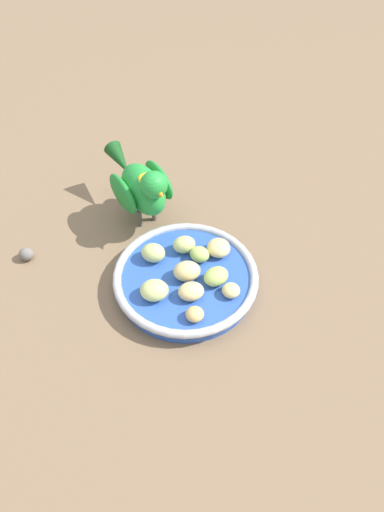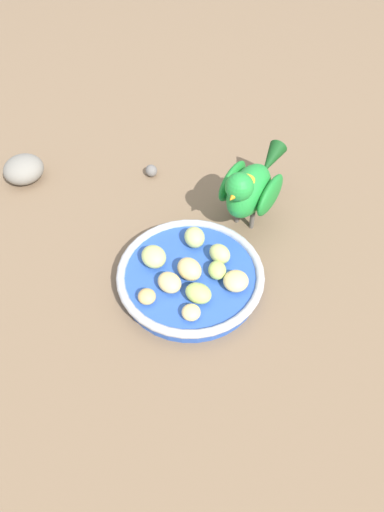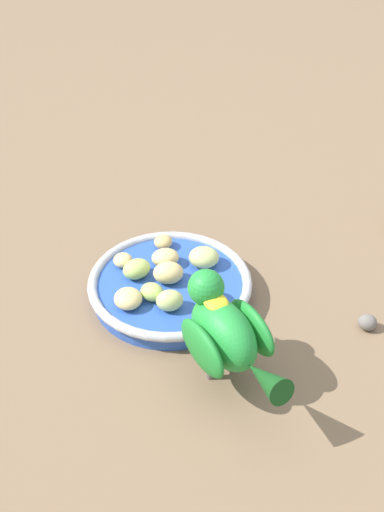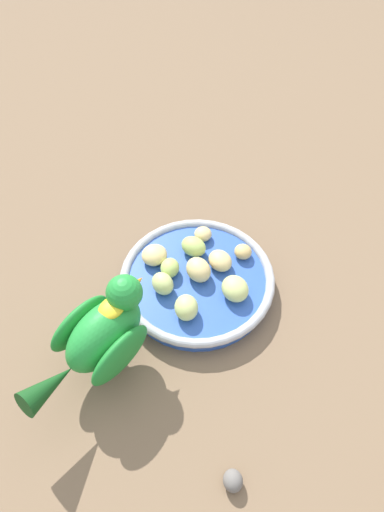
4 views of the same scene
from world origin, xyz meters
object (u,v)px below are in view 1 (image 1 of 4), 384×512
(apple_piece_3, at_px, (216,276))
(apple_piece_4, at_px, (184,245))
(apple_piece_6, at_px, (154,290))
(apple_piece_8, at_px, (191,291))
(feeding_bowl, at_px, (186,279))
(apple_piece_2, at_px, (187,271))
(apple_piece_9, at_px, (231,290))
(apple_piece_7, at_px, (195,314))
(pebble_0, at_px, (26,254))
(apple_piece_1, at_px, (200,254))
(parrot, at_px, (142,186))
(apple_piece_5, at_px, (153,253))
(apple_piece_0, at_px, (219,248))

(apple_piece_3, xyz_separation_m, apple_piece_4, (0.06, 0.04, 0.00))
(apple_piece_6, bearing_deg, apple_piece_8, -89.83)
(feeding_bowl, height_order, apple_piece_2, apple_piece_2)
(apple_piece_4, xyz_separation_m, apple_piece_9, (-0.08, -0.06, -0.00))
(apple_piece_7, bearing_deg, pebble_0, 64.42)
(apple_piece_4, height_order, apple_piece_7, apple_piece_4)
(pebble_0, bearing_deg, apple_piece_1, -94.09)
(apple_piece_3, bearing_deg, pebble_0, 77.99)
(apple_piece_2, distance_m, apple_piece_6, 0.05)
(apple_piece_9, bearing_deg, parrot, 37.94)
(apple_piece_3, bearing_deg, apple_piece_1, 28.83)
(feeding_bowl, bearing_deg, parrot, 26.75)
(pebble_0, bearing_deg, apple_piece_3, -102.01)
(apple_piece_2, relative_size, apple_piece_6, 0.98)
(apple_piece_3, relative_size, apple_piece_6, 0.93)
(apple_piece_1, xyz_separation_m, apple_piece_4, (0.02, 0.02, 0.00))
(apple_piece_1, distance_m, parrot, 0.14)
(apple_piece_6, xyz_separation_m, pebble_0, (0.08, 0.20, -0.03))
(feeding_bowl, distance_m, apple_piece_7, 0.07)
(apple_piece_7, bearing_deg, apple_piece_5, 30.33)
(feeding_bowl, distance_m, apple_piece_9, 0.07)
(apple_piece_1, bearing_deg, apple_piece_4, 52.95)
(apple_piece_7, bearing_deg, apple_piece_1, -3.46)
(apple_piece_2, bearing_deg, apple_piece_9, -115.83)
(apple_piece_2, distance_m, pebble_0, 0.25)
(parrot, bearing_deg, apple_piece_0, 19.53)
(apple_piece_2, distance_m, apple_piece_3, 0.04)
(apple_piece_1, height_order, apple_piece_6, apple_piece_6)
(apple_piece_2, xyz_separation_m, pebble_0, (0.05, 0.24, -0.03))
(apple_piece_0, height_order, apple_piece_5, apple_piece_5)
(apple_piece_9, bearing_deg, apple_piece_2, 64.17)
(apple_piece_1, bearing_deg, apple_piece_8, 170.26)
(apple_piece_5, xyz_separation_m, pebble_0, (0.02, 0.19, -0.03))
(apple_piece_0, bearing_deg, apple_piece_9, -168.83)
(apple_piece_0, relative_size, apple_piece_7, 1.44)
(apple_piece_9, bearing_deg, apple_piece_5, 59.96)
(parrot, bearing_deg, apple_piece_1, 7.96)
(apple_piece_5, height_order, apple_piece_6, same)
(apple_piece_5, distance_m, apple_piece_8, 0.09)
(apple_piece_5, bearing_deg, apple_piece_1, -90.28)
(feeding_bowl, distance_m, pebble_0, 0.24)
(apple_piece_7, height_order, apple_piece_8, apple_piece_8)
(apple_piece_1, xyz_separation_m, pebble_0, (0.02, 0.26, -0.02))
(apple_piece_4, xyz_separation_m, pebble_0, (0.00, 0.24, -0.03))
(apple_piece_4, xyz_separation_m, apple_piece_6, (-0.08, 0.04, -0.00))
(apple_piece_9, bearing_deg, apple_piece_7, 129.22)
(apple_piece_3, bearing_deg, parrot, 37.15)
(apple_piece_2, height_order, apple_piece_8, apple_piece_2)
(apple_piece_1, xyz_separation_m, apple_piece_6, (-0.07, 0.06, 0.00))
(apple_piece_9, bearing_deg, apple_piece_0, 11.17)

